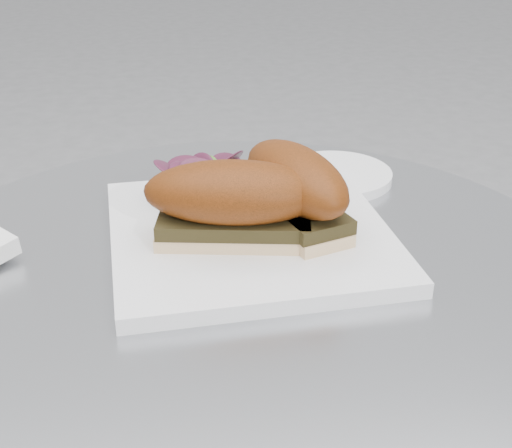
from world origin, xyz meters
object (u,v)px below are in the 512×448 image
Objects in this scene: sandwich_left at (234,201)px; sandwich_right at (296,186)px; plate at (249,234)px; saucer at (336,175)px.

sandwich_left is 1.05× the size of sandwich_right.
sandwich_left is at bearing -126.63° from plate.
plate is 0.06m from sandwich_left.
saucer is (0.14, 0.16, -0.05)m from sandwich_left.
plate is 1.58× the size of sandwich_right.
plate is 1.51× the size of sandwich_left.
sandwich_left is at bearing -131.35° from saucer.
sandwich_right is at bearing 31.54° from sandwich_left.
plate reaches higher than saucer.
sandwich_left is 1.35× the size of saucer.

